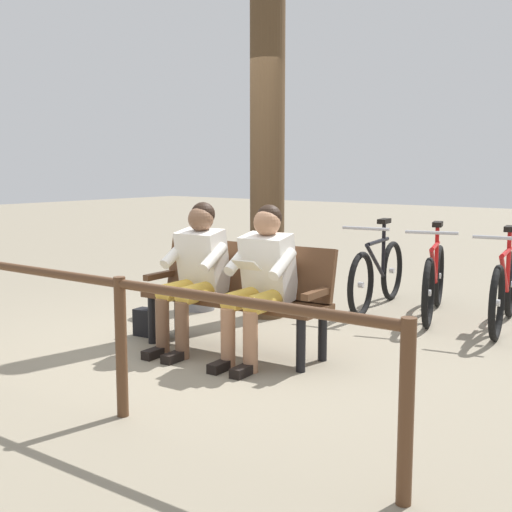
{
  "coord_description": "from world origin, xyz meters",
  "views": [
    {
      "loc": [
        -3.62,
        3.95,
        1.5
      ],
      "look_at": [
        -0.28,
        -0.41,
        0.75
      ],
      "focal_mm": 46.79,
      "sensor_mm": 36.0,
      "label": 1
    }
  ],
  "objects": [
    {
      "name": "ground_plane",
      "position": [
        0.0,
        0.0,
        0.0
      ],
      "size": [
        40.0,
        40.0,
        0.0
      ],
      "primitive_type": "plane",
      "color": "gray"
    },
    {
      "name": "bench",
      "position": [
        -0.28,
        -0.19,
        0.51
      ],
      "size": [
        1.63,
        0.59,
        0.87
      ],
      "rotation": [
        0.0,
        0.0,
        0.07
      ],
      "color": "#51331E",
      "rests_on": "ground"
    },
    {
      "name": "person_reading",
      "position": [
        -0.61,
        -0.05,
        0.66
      ],
      "size": [
        0.51,
        0.79,
        1.2
      ],
      "rotation": [
        0.0,
        0.0,
        0.07
      ],
      "color": "white",
      "rests_on": "ground"
    },
    {
      "name": "person_companion",
      "position": [
        0.03,
        0.0,
        0.66
      ],
      "size": [
        0.51,
        0.79,
        1.2
      ],
      "rotation": [
        0.0,
        0.0,
        0.07
      ],
      "color": "white",
      "rests_on": "ground"
    },
    {
      "name": "handbag",
      "position": [
        0.61,
        -0.04,
        0.12
      ],
      "size": [
        0.32,
        0.18,
        0.24
      ],
      "primitive_type": "cube",
      "rotation": [
        0.0,
        0.0,
        0.13
      ],
      "color": "black",
      "rests_on": "ground"
    },
    {
      "name": "tree_trunk",
      "position": [
        0.26,
        -1.3,
        1.56
      ],
      "size": [
        0.34,
        0.34,
        3.13
      ],
      "primitive_type": "cylinder",
      "color": "#4C3823",
      "rests_on": "ground"
    },
    {
      "name": "litter_bin",
      "position": [
        1.01,
        -1.11,
        0.41
      ],
      "size": [
        0.34,
        0.34,
        0.81
      ],
      "color": "slate",
      "rests_on": "ground"
    },
    {
      "name": "bicycle_silver",
      "position": [
        -1.77,
        -2.25,
        0.36
      ],
      "size": [
        0.49,
        1.66,
        0.94
      ],
      "rotation": [
        0.0,
        0.0,
        1.75
      ],
      "color": "black",
      "rests_on": "ground"
    },
    {
      "name": "bicycle_orange",
      "position": [
        -1.06,
        -2.31,
        0.36
      ],
      "size": [
        0.63,
        1.62,
        0.94
      ],
      "rotation": [
        0.0,
        0.0,
        1.87
      ],
      "color": "black",
      "rests_on": "ground"
    },
    {
      "name": "bicycle_black",
      "position": [
        -0.43,
        -2.32,
        0.36
      ],
      "size": [
        0.48,
        1.67,
        0.94
      ],
      "rotation": [
        0.0,
        0.0,
        1.73
      ],
      "color": "black",
      "rests_on": "ground"
    },
    {
      "name": "railing_fence",
      "position": [
        -0.65,
        1.39,
        0.61
      ],
      "size": [
        3.67,
        0.16,
        0.85
      ],
      "rotation": [
        0.0,
        0.0,
        0.03
      ],
      "color": "#51331E",
      "rests_on": "ground"
    }
  ]
}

